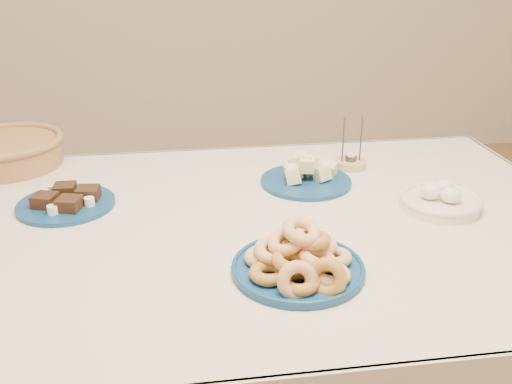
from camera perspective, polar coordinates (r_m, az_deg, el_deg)
dining_table at (r=1.46m, az=-0.29°, el=-6.65°), size 1.71×1.11×0.75m
donut_platter at (r=1.18m, az=4.34°, el=-6.87°), size 0.30×0.30×0.13m
melon_plate at (r=1.63m, az=5.04°, el=1.71°), size 0.33×0.33×0.09m
brownie_plate at (r=1.56m, az=-18.44°, el=-0.93°), size 0.31×0.31×0.04m
wicker_basket at (r=1.90m, az=-23.69°, el=3.84°), size 0.42×0.42×0.09m
candle_holder at (r=1.76m, az=9.43°, el=2.92°), size 0.10×0.10×0.16m
egg_bowl at (r=1.54m, az=17.96°, el=-0.80°), size 0.27×0.27×0.07m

